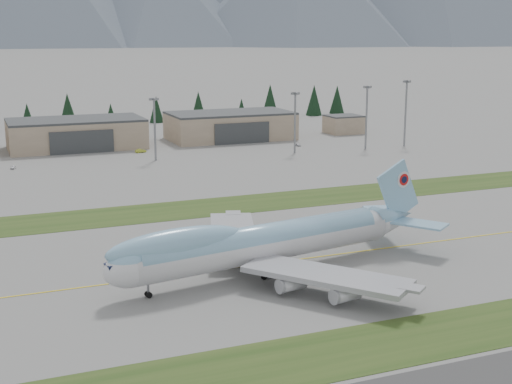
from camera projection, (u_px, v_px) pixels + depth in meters
name	position (u px, v px, depth m)	size (l,w,h in m)	color
ground	(280.00, 262.00, 131.58)	(7000.00, 7000.00, 0.00)	slate
grass_strip_near	(394.00, 343.00, 97.23)	(400.00, 14.00, 0.08)	#294518
grass_strip_far	(205.00, 208.00, 172.27)	(400.00, 18.00, 0.08)	#294518
taxiway_line_main	(280.00, 262.00, 131.58)	(400.00, 0.40, 0.02)	yellow
boeing_747_freighter	(263.00, 242.00, 123.88)	(66.73, 56.53, 17.49)	silver
hangar_center	(76.00, 133.00, 260.41)	(48.00, 26.60, 10.80)	gray
hangar_right	(230.00, 126.00, 282.45)	(48.00, 26.60, 10.80)	gray
control_shed	(343.00, 124.00, 299.45)	(14.00, 12.00, 7.60)	gray
floodlight_masts	(247.00, 110.00, 240.76)	(163.56, 8.51, 24.32)	gray
service_vehicle_a	(13.00, 169.00, 221.53)	(1.26, 3.12, 1.06)	white
service_vehicle_b	(141.00, 153.00, 251.53)	(1.37, 3.91, 1.29)	#A2B02C
service_vehicle_c	(298.00, 146.00, 266.50)	(1.49, 3.68, 1.07)	#B4B4B9
conifer_belt	(102.00, 109.00, 324.05)	(266.71, 16.16, 16.55)	black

